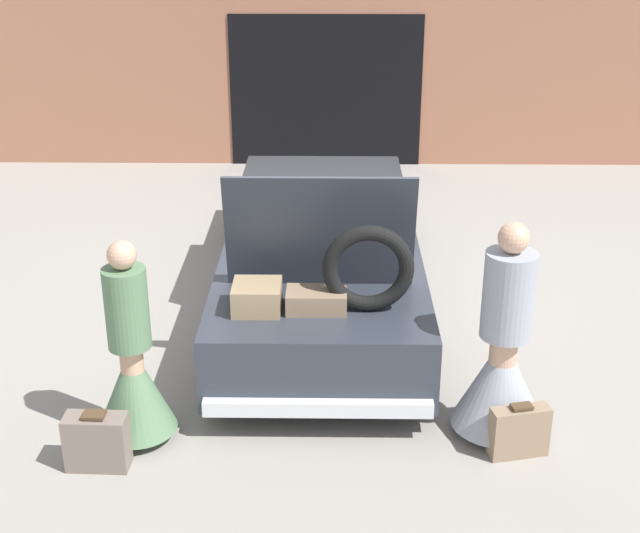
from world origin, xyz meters
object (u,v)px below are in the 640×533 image
at_px(car, 322,249).
at_px(person_left, 133,371).
at_px(suitcase_beside_right_person, 519,431).
at_px(person_right, 502,363).
at_px(suitcase_beside_left_person, 97,442).

distance_m(car, person_left, 2.79).
height_order(car, suitcase_beside_right_person, car).
bearing_deg(person_right, suitcase_beside_left_person, 97.62).
bearing_deg(car, person_left, -119.49).
distance_m(car, suitcase_beside_right_person, 3.04).
distance_m(person_left, person_right, 2.75).
relative_size(car, person_right, 2.87).
bearing_deg(person_left, person_right, 92.02).
bearing_deg(suitcase_beside_right_person, car, 119.33).
bearing_deg(suitcase_beside_left_person, person_right, 9.31).
bearing_deg(person_left, suitcase_beside_left_person, -28.00).
bearing_deg(car, person_right, -59.55).
relative_size(person_right, suitcase_beside_right_person, 3.76).
height_order(person_right, suitcase_beside_left_person, person_right).
xyz_separation_m(person_left, suitcase_beside_left_person, (-0.21, -0.39, -0.36)).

